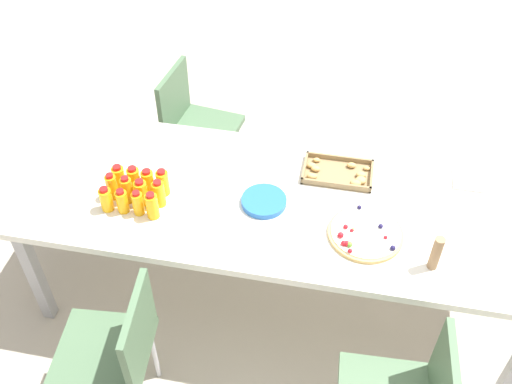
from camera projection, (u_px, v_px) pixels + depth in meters
The scene contains 21 objects.
ground_plane at pixel (277, 291), 3.36m from camera, with size 12.00×12.00×0.00m, color #B2A899.
party_table at pixel (280, 208), 2.88m from camera, with size 2.54×0.92×0.74m.
chair_near_left at pixel (117, 349), 2.54m from camera, with size 0.43×0.43×0.83m.
chair_far_left at pixel (193, 121), 3.66m from camera, with size 0.45×0.45×0.83m.
juice_bottle_0 at pixel (106, 199), 2.76m from camera, with size 0.06×0.06×0.13m.
juice_bottle_1 at pixel (122, 201), 2.75m from camera, with size 0.05×0.05×0.13m.
juice_bottle_2 at pixel (138, 203), 2.74m from camera, with size 0.05×0.05×0.13m.
juice_bottle_3 at pixel (152, 206), 2.72m from camera, with size 0.06×0.06×0.14m.
juice_bottle_4 at pixel (112, 187), 2.81m from camera, with size 0.05×0.05×0.15m.
juice_bottle_5 at pixel (127, 190), 2.79m from camera, with size 0.05×0.05×0.15m.
juice_bottle_6 at pixel (141, 192), 2.79m from camera, with size 0.06×0.06×0.14m.
juice_bottle_7 at pixel (159, 194), 2.78m from camera, with size 0.06×0.06×0.15m.
juice_bottle_8 at pixel (119, 177), 2.87m from camera, with size 0.06×0.06×0.13m.
juice_bottle_9 at pixel (134, 179), 2.86m from camera, with size 0.06×0.06×0.14m.
juice_bottle_10 at pixel (148, 181), 2.85m from camera, with size 0.06×0.06×0.13m.
juice_bottle_11 at pixel (163, 183), 2.83m from camera, with size 0.06×0.06×0.15m.
fruit_pizza at pixel (365, 234), 2.68m from camera, with size 0.34×0.34×0.05m.
snack_tray at pixel (339, 173), 2.96m from camera, with size 0.34×0.21×0.04m.
plate_stack at pixel (264, 201), 2.82m from camera, with size 0.22×0.22×0.03m.
napkin_stack at pixel (468, 180), 2.93m from camera, with size 0.15×0.15×0.01m, color white.
cardboard_tube at pixel (436, 253), 2.50m from camera, with size 0.04×0.04×0.18m, color #9E7A56.
Camera 1 is at (0.27, -1.99, 2.76)m, focal length 41.80 mm.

